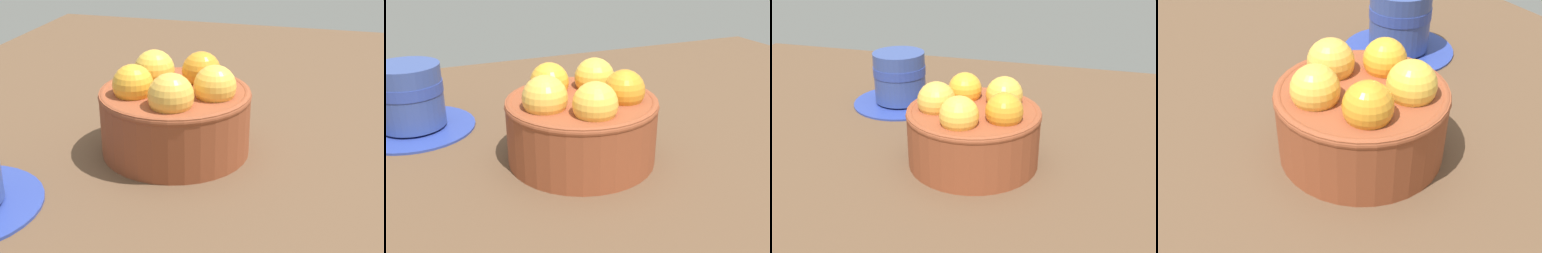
% 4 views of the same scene
% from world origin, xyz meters
% --- Properties ---
extents(ground_plane, '(1.21, 0.87, 0.05)m').
position_xyz_m(ground_plane, '(0.00, 0.00, -0.02)').
color(ground_plane, brown).
extents(terracotta_bowl, '(0.16, 0.16, 0.10)m').
position_xyz_m(terracotta_bowl, '(0.00, 0.00, 0.05)').
color(terracotta_bowl, brown).
rests_on(terracotta_bowl, ground_plane).
extents(coffee_cup, '(0.15, 0.15, 0.09)m').
position_xyz_m(coffee_cup, '(0.17, -0.16, 0.04)').
color(coffee_cup, '#2A3D93').
rests_on(coffee_cup, ground_plane).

